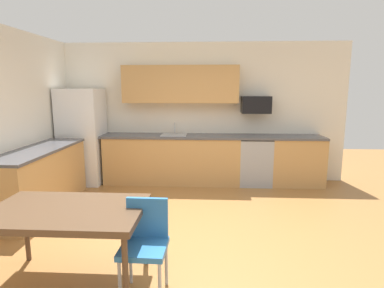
# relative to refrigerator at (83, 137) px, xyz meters

# --- Properties ---
(ground_plane) EXTENTS (12.00, 12.00, 0.00)m
(ground_plane) POSITION_rel_refrigerator_xyz_m (2.18, -2.22, -0.91)
(ground_plane) COLOR #9E6B38
(wall_back) EXTENTS (5.80, 0.10, 2.70)m
(wall_back) POSITION_rel_refrigerator_xyz_m (2.18, 0.43, 0.44)
(wall_back) COLOR silver
(wall_back) RESTS_ON ground
(cabinet_run_back) EXTENTS (2.58, 0.60, 0.90)m
(cabinet_run_back) POSITION_rel_refrigerator_xyz_m (1.72, 0.08, -0.46)
(cabinet_run_back) COLOR tan
(cabinet_run_back) RESTS_ON ground
(cabinet_run_back_right) EXTENTS (0.97, 0.60, 0.90)m
(cabinet_run_back_right) POSITION_rel_refrigerator_xyz_m (4.10, 0.08, -0.46)
(cabinet_run_back_right) COLOR tan
(cabinet_run_back_right) RESTS_ON ground
(cabinet_run_left) EXTENTS (0.60, 2.00, 0.90)m
(cabinet_run_left) POSITION_rel_refrigerator_xyz_m (-0.12, -1.42, -0.46)
(cabinet_run_left) COLOR tan
(cabinet_run_left) RESTS_ON ground
(countertop_back) EXTENTS (4.80, 0.64, 0.04)m
(countertop_back) POSITION_rel_refrigerator_xyz_m (2.18, 0.08, 0.01)
(countertop_back) COLOR #4C4C51
(countertop_back) RESTS_ON cabinet_run_back
(countertop_left) EXTENTS (0.64, 2.00, 0.04)m
(countertop_left) POSITION_rel_refrigerator_xyz_m (-0.12, -1.42, 0.01)
(countertop_left) COLOR #4C4C51
(countertop_left) RESTS_ON cabinet_run_left
(upper_cabinets_back) EXTENTS (2.20, 0.34, 0.70)m
(upper_cabinets_back) POSITION_rel_refrigerator_xyz_m (1.88, 0.21, 0.99)
(upper_cabinets_back) COLOR tan
(refrigerator) EXTENTS (0.76, 0.70, 1.82)m
(refrigerator) POSITION_rel_refrigerator_xyz_m (0.00, 0.00, 0.00)
(refrigerator) COLOR white
(refrigerator) RESTS_ON ground
(oven_range) EXTENTS (0.60, 0.60, 0.91)m
(oven_range) POSITION_rel_refrigerator_xyz_m (3.31, 0.08, -0.45)
(oven_range) COLOR #999BA0
(oven_range) RESTS_ON ground
(microwave) EXTENTS (0.54, 0.36, 0.32)m
(microwave) POSITION_rel_refrigerator_xyz_m (3.31, 0.18, 0.61)
(microwave) COLOR black
(sink_basin) EXTENTS (0.48, 0.40, 0.14)m
(sink_basin) POSITION_rel_refrigerator_xyz_m (1.76, 0.08, -0.03)
(sink_basin) COLOR #A5A8AD
(sink_basin) RESTS_ON countertop_back
(sink_faucet) EXTENTS (0.02, 0.02, 0.24)m
(sink_faucet) POSITION_rel_refrigerator_xyz_m (1.76, 0.26, 0.13)
(sink_faucet) COLOR #B2B5BA
(sink_faucet) RESTS_ON countertop_back
(dining_table) EXTENTS (1.40, 0.90, 0.75)m
(dining_table) POSITION_rel_refrigerator_xyz_m (1.14, -3.25, -0.22)
(dining_table) COLOR brown
(dining_table) RESTS_ON ground
(chair_near_table) EXTENTS (0.41, 0.41, 0.85)m
(chair_near_table) POSITION_rel_refrigerator_xyz_m (1.88, -3.31, -0.40)
(chair_near_table) COLOR #2D72B7
(chair_near_table) RESTS_ON ground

